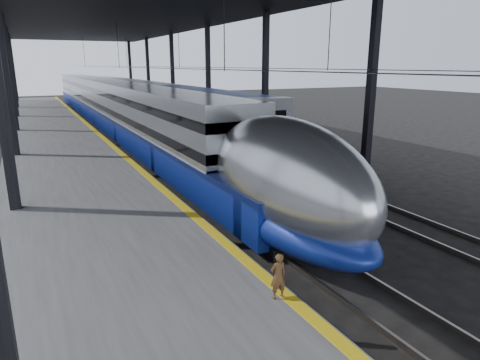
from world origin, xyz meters
TOP-DOWN VIEW (x-y plane):
  - ground at (0.00, 0.00)m, footprint 160.00×160.00m
  - platform at (-3.50, 20.00)m, footprint 6.00×80.00m
  - yellow_strip at (-0.70, 20.00)m, footprint 0.30×80.00m
  - rails at (4.50, 20.00)m, footprint 6.52×80.00m
  - canopy at (1.90, 20.00)m, footprint 18.00×75.00m
  - tgv_train at (2.00, 28.00)m, footprint 3.00×65.20m
  - second_train at (7.00, 36.90)m, footprint 2.84×56.05m
  - child at (-0.91, -3.88)m, footprint 0.37×0.25m

SIDE VIEW (x-z plane):
  - ground at x=0.00m, z-range 0.00..0.00m
  - rails at x=4.50m, z-range 0.00..0.16m
  - platform at x=-3.50m, z-range 0.00..1.00m
  - yellow_strip at x=-0.70m, z-range 1.00..1.01m
  - child at x=-0.91m, z-range 1.00..2.00m
  - second_train at x=7.00m, z-range 0.03..3.94m
  - tgv_train at x=2.00m, z-range -0.14..4.16m
  - canopy at x=1.90m, z-range 4.38..13.85m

